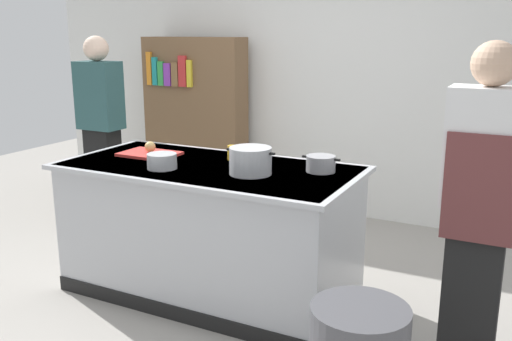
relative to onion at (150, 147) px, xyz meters
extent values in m
plane|color=#9E9991|center=(0.54, -0.09, -0.96)|extent=(10.00, 10.00, 0.00)
cube|color=white|center=(0.54, 2.01, 0.54)|extent=(6.40, 0.12, 3.00)
cube|color=#B7BABF|center=(0.54, -0.09, -0.51)|extent=(1.90, 0.90, 0.90)
cube|color=#B7BABF|center=(0.54, -0.09, -0.07)|extent=(1.98, 0.98, 0.03)
cube|color=black|center=(0.54, -0.54, -0.91)|extent=(1.90, 0.01, 0.10)
cube|color=red|center=(0.00, -0.02, -0.05)|extent=(0.40, 0.28, 0.02)
sphere|color=tan|center=(0.00, 0.00, 0.00)|extent=(0.08, 0.08, 0.08)
cylinder|color=#B7BABF|center=(0.89, -0.16, 0.03)|extent=(0.26, 0.26, 0.17)
cube|color=black|center=(0.75, -0.16, 0.08)|extent=(0.04, 0.02, 0.01)
cube|color=black|center=(1.04, -0.16, 0.08)|extent=(0.04, 0.02, 0.01)
cylinder|color=#99999E|center=(1.26, 0.09, -0.01)|extent=(0.18, 0.18, 0.10)
cube|color=black|center=(1.15, 0.09, 0.03)|extent=(0.04, 0.02, 0.01)
cube|color=black|center=(1.36, 0.09, 0.03)|extent=(0.04, 0.02, 0.01)
cylinder|color=#B7BABF|center=(0.32, -0.30, -0.01)|extent=(0.19, 0.19, 0.10)
cylinder|color=yellow|center=(0.60, 0.13, -0.01)|extent=(0.07, 0.07, 0.10)
cube|color=black|center=(2.23, -0.21, -0.51)|extent=(0.28, 0.20, 0.90)
cube|color=white|center=(2.23, -0.21, 0.24)|extent=(0.38, 0.24, 0.60)
sphere|color=#D3AA8C|center=(2.23, -0.21, 0.65)|extent=(0.22, 0.22, 0.22)
cube|color=brown|center=(2.23, -0.34, 0.06)|extent=(0.34, 0.02, 0.54)
cube|color=black|center=(-1.07, 0.68, -0.51)|extent=(0.28, 0.20, 0.90)
cube|color=#294F50|center=(-1.07, 0.68, 0.24)|extent=(0.38, 0.24, 0.60)
sphere|color=beige|center=(-1.07, 0.68, 0.65)|extent=(0.22, 0.22, 0.22)
cube|color=brown|center=(-0.73, 1.71, -0.11)|extent=(1.10, 0.28, 1.70)
cube|color=orange|center=(-1.18, 1.55, 0.42)|extent=(0.06, 0.03, 0.33)
cube|color=teal|center=(-1.11, 1.55, 0.40)|extent=(0.06, 0.03, 0.28)
cube|color=green|center=(-1.03, 1.55, 0.38)|extent=(0.07, 0.03, 0.24)
cube|color=purple|center=(-0.95, 1.55, 0.37)|extent=(0.08, 0.03, 0.23)
cube|color=brown|center=(-0.86, 1.55, 0.38)|extent=(0.08, 0.03, 0.24)
cube|color=red|center=(-0.77, 1.55, 0.41)|extent=(0.09, 0.03, 0.31)
cube|color=yellow|center=(-0.69, 1.55, 0.39)|extent=(0.05, 0.03, 0.26)
camera|label=1|loc=(2.45, -3.13, 0.80)|focal=39.27mm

